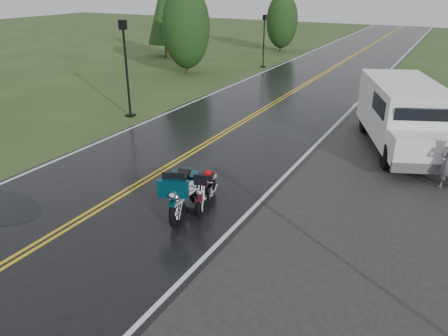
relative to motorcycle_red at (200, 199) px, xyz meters
name	(u,v)px	position (x,y,z in m)	size (l,w,h in m)	color
ground	(103,207)	(-2.75, -0.75, -0.58)	(120.00, 120.00, 0.00)	#2D471E
road	(252,116)	(-2.75, 9.25, -0.56)	(8.00, 100.00, 0.04)	black
motorcycle_red	(200,199)	(0.00, 0.00, 0.00)	(0.71, 1.96, 1.16)	#5B0A1A
motorcycle_teal	(173,203)	(-0.33, -0.74, 0.14)	(0.89, 2.45, 1.45)	#05323E
motorcycle_silver	(178,204)	(-0.26, -0.66, 0.09)	(0.83, 2.27, 1.34)	#A6A7AD
van_white	(391,134)	(3.81, 5.79, 0.67)	(2.39, 6.38, 2.51)	white
lamp_post_near_left	(127,69)	(-7.84, 6.64, 1.61)	(0.37, 0.37, 4.37)	black
lamp_post_far_left	(264,41)	(-7.39, 21.11, 1.27)	(0.32, 0.32, 3.70)	black
tree_left_mid	(186,36)	(-11.00, 16.53, 1.89)	(3.16, 3.16, 4.93)	#1E3D19
tree_left_far	(282,27)	(-9.10, 28.97, 1.53)	(2.74, 2.74, 4.22)	#1E3D19
pine_left_far	(165,19)	(-16.51, 21.85, 2.43)	(2.89, 2.89, 6.02)	#1E3D19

